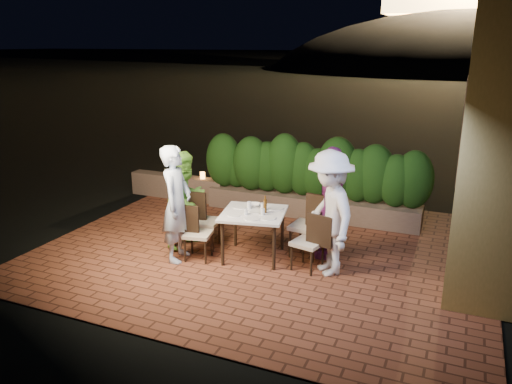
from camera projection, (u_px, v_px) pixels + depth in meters
The scene contains 30 objects.
ground at pixel (255, 260), 7.86m from camera, with size 400.00×400.00×0.00m, color black.
terrace_floor at pixel (266, 251), 8.32m from camera, with size 7.00×6.00×0.15m, color brown.
window_pane at pixel (464, 130), 7.55m from camera, with size 0.08×1.00×1.40m, color black.
window_frame at pixel (464, 130), 7.55m from camera, with size 0.06×1.15×1.55m, color black.
planter at pixel (310, 206), 9.75m from camera, with size 4.20×0.55×0.40m, color brown.
hedge at pixel (311, 169), 9.54m from camera, with size 4.00×0.70×1.10m, color #15360E, non-canonical shape.
parapet at pixel (178, 187), 10.86m from camera, with size 2.20×0.30×0.50m, color brown.
hill at pixel (461, 104), 61.16m from camera, with size 52.00×40.00×22.00m, color black.
dining_table at pixel (254, 235), 7.81m from camera, with size 0.96×0.96×0.75m, color white, non-canonical shape.
plate_nw at pixel (234, 215), 7.56m from camera, with size 0.20×0.20×0.01m, color white.
plate_sw at pixel (239, 207), 7.93m from camera, with size 0.20×0.20×0.01m, color white.
plate_ne at pixel (268, 218), 7.44m from camera, with size 0.24×0.24×0.01m, color white.
plate_se at pixel (276, 208), 7.86m from camera, with size 0.23×0.23×0.01m, color white.
plate_centre at pixel (256, 211), 7.73m from camera, with size 0.23×0.23×0.01m, color white.
plate_front at pixel (252, 218), 7.42m from camera, with size 0.24×0.24×0.01m, color white.
glass_nw at pixel (246, 212), 7.59m from camera, with size 0.06×0.06×0.10m, color silver.
glass_sw at pixel (249, 205), 7.85m from camera, with size 0.07×0.07×0.12m, color silver.
glass_ne at pixel (263, 212), 7.56m from camera, with size 0.06×0.06×0.11m, color silver.
glass_se at pixel (263, 207), 7.78m from camera, with size 0.07×0.07×0.12m, color silver.
beer_bottle at pixel (265, 204), 7.64m from camera, with size 0.05×0.05×0.27m, color #492D0C, non-canonical shape.
bowl at pixel (254, 205), 7.98m from camera, with size 0.19×0.19×0.05m, color white.
chair_left_front at pixel (198, 233), 7.74m from camera, with size 0.40×0.40×0.87m, color black, non-canonical shape.
chair_left_back at pixel (205, 220), 8.18m from camera, with size 0.43×0.43×0.94m, color black, non-canonical shape.
chair_right_front at pixel (308, 241), 7.37m from camera, with size 0.41×0.41×0.89m, color black, non-canonical shape.
chair_right_back at pixel (307, 225), 7.83m from camera, with size 0.48×0.48×1.04m, color black, non-canonical shape.
diner_blue at pixel (177, 204), 7.61m from camera, with size 0.66×0.43×1.81m, color silver.
diner_green at pixel (187, 199), 8.16m from camera, with size 0.78×0.61×1.60m, color #76C73E.
diner_white at pixel (330, 213), 7.14m from camera, with size 1.19×0.68×1.84m, color white.
diner_purple at pixel (332, 203), 7.71m from camera, with size 1.04×0.43×1.78m, color #762769.
parapet_lamp at pixel (203, 175), 10.53m from camera, with size 0.10×0.10×0.14m, color orange.
Camera 1 is at (2.84, -6.64, 3.27)m, focal length 35.00 mm.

